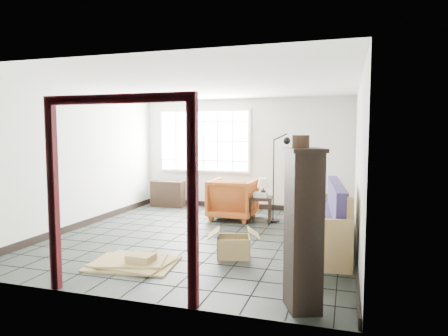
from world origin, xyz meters
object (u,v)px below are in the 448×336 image
(armchair, at_px, (233,197))
(side_table, at_px, (261,201))
(futon_sofa, at_px, (321,224))
(tall_shelf, at_px, (303,228))

(armchair, xyz_separation_m, side_table, (0.61, -0.11, -0.04))
(futon_sofa, relative_size, tall_shelf, 1.46)
(armchair, height_order, tall_shelf, tall_shelf)
(futon_sofa, xyz_separation_m, armchair, (-1.89, 1.63, 0.09))
(futon_sofa, bearing_deg, tall_shelf, -96.36)
(armchair, bearing_deg, side_table, 171.21)
(armchair, distance_m, tall_shelf, 4.35)
(tall_shelf, bearing_deg, armchair, 93.15)
(futon_sofa, xyz_separation_m, tall_shelf, (-0.04, -2.29, 0.46))
(side_table, relative_size, tall_shelf, 0.32)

